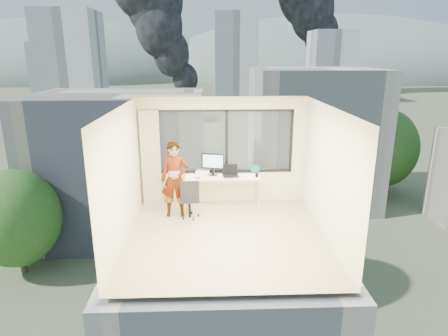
{
  "coord_description": "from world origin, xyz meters",
  "views": [
    {
      "loc": [
        -0.3,
        -7.06,
        3.54
      ],
      "look_at": [
        0.0,
        1.0,
        1.15
      ],
      "focal_mm": 30.8,
      "sensor_mm": 36.0,
      "label": 1
    }
  ],
  "objects_px": {
    "game_console": "(203,172)",
    "laptop": "(231,171)",
    "person": "(175,180)",
    "desk": "(223,191)",
    "handbag": "(255,169)",
    "chair": "(189,198)",
    "monitor": "(213,164)"
  },
  "relations": [
    {
      "from": "chair",
      "to": "monitor",
      "type": "relative_size",
      "value": 1.74
    },
    {
      "from": "person",
      "to": "game_console",
      "type": "bearing_deg",
      "value": 51.02
    },
    {
      "from": "desk",
      "to": "person",
      "type": "height_order",
      "value": "person"
    },
    {
      "from": "laptop",
      "to": "game_console",
      "type": "bearing_deg",
      "value": 152.85
    },
    {
      "from": "monitor",
      "to": "handbag",
      "type": "bearing_deg",
      "value": 18.45
    },
    {
      "from": "chair",
      "to": "laptop",
      "type": "xyz_separation_m",
      "value": [
        0.96,
        0.66,
        0.4
      ]
    },
    {
      "from": "monitor",
      "to": "handbag",
      "type": "xyz_separation_m",
      "value": [
        1.04,
        0.13,
        -0.16
      ]
    },
    {
      "from": "monitor",
      "to": "game_console",
      "type": "bearing_deg",
      "value": 163.89
    },
    {
      "from": "person",
      "to": "game_console",
      "type": "height_order",
      "value": "person"
    },
    {
      "from": "desk",
      "to": "monitor",
      "type": "relative_size",
      "value": 3.34
    },
    {
      "from": "desk",
      "to": "chair",
      "type": "relative_size",
      "value": 1.92
    },
    {
      "from": "laptop",
      "to": "handbag",
      "type": "xyz_separation_m",
      "value": [
        0.61,
        0.25,
        -0.01
      ]
    },
    {
      "from": "person",
      "to": "monitor",
      "type": "bearing_deg",
      "value": 36.48
    },
    {
      "from": "desk",
      "to": "game_console",
      "type": "height_order",
      "value": "game_console"
    },
    {
      "from": "handbag",
      "to": "laptop",
      "type": "bearing_deg",
      "value": -160.25
    },
    {
      "from": "monitor",
      "to": "game_console",
      "type": "xyz_separation_m",
      "value": [
        -0.25,
        0.13,
        -0.23
      ]
    },
    {
      "from": "chair",
      "to": "handbag",
      "type": "height_order",
      "value": "handbag"
    },
    {
      "from": "desk",
      "to": "handbag",
      "type": "distance_m",
      "value": 0.97
    },
    {
      "from": "person",
      "to": "handbag",
      "type": "distance_m",
      "value": 2.05
    },
    {
      "from": "game_console",
      "to": "laptop",
      "type": "distance_m",
      "value": 0.72
    },
    {
      "from": "person",
      "to": "monitor",
      "type": "xyz_separation_m",
      "value": [
        0.86,
        0.66,
        0.16
      ]
    },
    {
      "from": "chair",
      "to": "person",
      "type": "height_order",
      "value": "person"
    },
    {
      "from": "game_console",
      "to": "handbag",
      "type": "height_order",
      "value": "handbag"
    },
    {
      "from": "game_console",
      "to": "laptop",
      "type": "xyz_separation_m",
      "value": [
        0.67,
        -0.25,
        0.08
      ]
    },
    {
      "from": "chair",
      "to": "person",
      "type": "relative_size",
      "value": 0.55
    },
    {
      "from": "person",
      "to": "laptop",
      "type": "height_order",
      "value": "person"
    },
    {
      "from": "handbag",
      "to": "desk",
      "type": "bearing_deg",
      "value": -165.94
    },
    {
      "from": "game_console",
      "to": "laptop",
      "type": "bearing_deg",
      "value": -9.4
    },
    {
      "from": "handbag",
      "to": "chair",
      "type": "bearing_deg",
      "value": -152.52
    },
    {
      "from": "game_console",
      "to": "chair",
      "type": "bearing_deg",
      "value": -96.52
    },
    {
      "from": "chair",
      "to": "handbag",
      "type": "bearing_deg",
      "value": 22.65
    },
    {
      "from": "handbag",
      "to": "monitor",
      "type": "bearing_deg",
      "value": -175.65
    }
  ]
}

